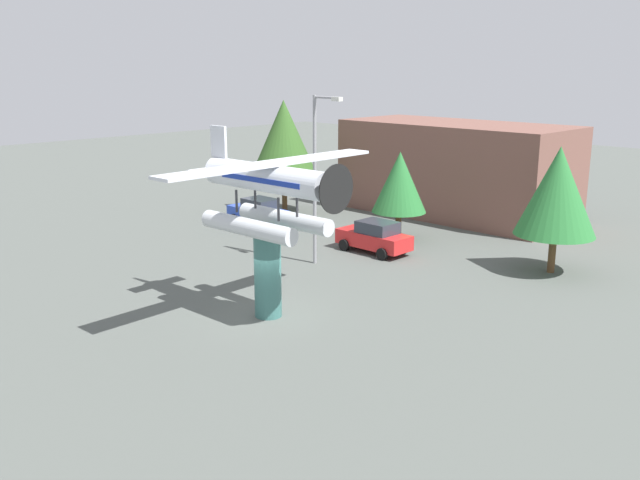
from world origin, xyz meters
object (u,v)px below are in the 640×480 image
floatplane_monument (268,191)px  display_pedestal (268,274)px  tree_east (400,182)px  car_mid_red (375,237)px  streetlight_primary (317,169)px  tree_west (284,140)px  car_near_blue (258,212)px  tree_center_back (557,191)px  storefront_building (456,169)px

floatplane_monument → display_pedestal: bearing=-180.0°
floatplane_monument → tree_east: bearing=105.4°
car_mid_red → streetlight_primary: streetlight_primary is taller
car_mid_red → tree_east: size_ratio=0.82×
tree_west → car_near_blue: bearing=-66.7°
display_pedestal → floatplane_monument: bearing=2.1°
display_pedestal → car_mid_red: display_pedestal is taller
car_mid_red → tree_center_back: bearing=-159.1°
car_near_blue → tree_center_back: tree_center_back is taller
display_pedestal → tree_center_back: size_ratio=0.57×
streetlight_primary → tree_east: streetlight_primary is taller
floatplane_monument → tree_west: 20.29m
streetlight_primary → tree_east: bearing=92.5°
floatplane_monument → tree_west: (-14.57, 14.12, -0.17)m
floatplane_monument → tree_west: tree_west is taller
tree_west → storefront_building: bearing=42.6°
floatplane_monument → storefront_building: 22.90m
streetlight_primary → display_pedestal: bearing=-59.9°
tree_west → display_pedestal: bearing=-44.4°
car_near_blue → tree_east: bearing=-158.0°
floatplane_monument → car_near_blue: (-12.95, 10.35, -4.33)m
display_pedestal → tree_center_back: (5.33, 13.86, 2.28)m
storefront_building → floatplane_monument: bearing=-74.7°
display_pedestal → tree_east: (-4.24, 13.83, 1.61)m
tree_center_back → display_pedestal: bearing=-111.0°
display_pedestal → tree_west: (-14.44, 14.13, 3.27)m
floatplane_monument → car_near_blue: size_ratio=2.48×
floatplane_monument → tree_center_back: bearing=67.3°
display_pedestal → floatplane_monument: floatplane_monument is taller
car_near_blue → streetlight_primary: bearing=158.1°
storefront_building → display_pedestal: bearing=-75.1°
display_pedestal → streetlight_primary: streetlight_primary is taller
car_near_blue → tree_west: 5.85m
streetlight_primary → storefront_building: bearing=97.3°
display_pedestal → floatplane_monument: (0.13, 0.00, 3.44)m
tree_west → tree_center_back: tree_west is taller
storefront_building → streetlight_primary: bearing=-82.7°
car_near_blue → car_mid_red: size_ratio=1.00×
tree_east → floatplane_monument: bearing=-72.5°
storefront_building → car_mid_red: bearing=-77.3°
tree_east → tree_center_back: bearing=0.2°
display_pedestal → storefront_building: size_ratio=0.23×
display_pedestal → car_near_blue: bearing=141.1°
display_pedestal → streetlight_primary: 8.45m
car_near_blue → streetlight_primary: size_ratio=0.49×
car_near_blue → display_pedestal: bearing=141.1°
streetlight_primary → tree_east: (-0.31, 7.04, -1.54)m
display_pedestal → tree_east: size_ratio=0.69×
car_near_blue → storefront_building: 13.74m
tree_center_back → car_near_blue: bearing=-169.1°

